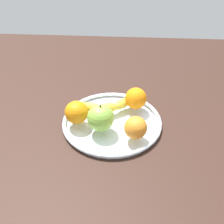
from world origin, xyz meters
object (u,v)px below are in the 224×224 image
object	(u,v)px
fruit_bowl	(112,122)
banana	(108,106)
orange_back_left	(136,128)
orange_center	(76,112)
apple	(101,118)
orange_back_right	(136,98)

from	to	relation	value
fruit_bowl	banana	xyz separation A→B (cm)	(-1.58, 4.97, 2.43)
orange_back_left	fruit_bowl	bearing A→B (deg)	134.73
orange_center	banana	bearing A→B (deg)	36.13
orange_center	apple	bearing A→B (deg)	-19.48
fruit_bowl	orange_center	distance (cm)	11.57
fruit_bowl	orange_center	bearing A→B (deg)	-171.45
orange_back_left	orange_center	distance (cm)	18.53
orange_back_left	orange_center	xyz separation A→B (cm)	(-17.67, 5.59, 0.25)
orange_back_left	orange_back_right	world-z (taller)	orange_back_right
orange_center	orange_back_right	xyz separation A→B (cm)	(17.78, 8.60, -0.07)
orange_back_left	banana	bearing A→B (deg)	125.57
fruit_bowl	banana	bearing A→B (deg)	107.63
orange_center	fruit_bowl	bearing A→B (deg)	8.55
apple	orange_back_left	distance (cm)	10.57
orange_back_left	orange_center	world-z (taller)	orange_center
orange_back_right	banana	bearing A→B (deg)	-166.94
apple	orange_back_right	xyz separation A→B (cm)	(10.25, 11.27, -0.49)
apple	orange_back_right	bearing A→B (deg)	47.71
apple	orange_back_left	xyz separation A→B (cm)	(10.14, -2.92, -0.67)
apple	orange_back_right	distance (cm)	15.24
banana	orange_back_right	distance (cm)	9.23
banana	orange_back_left	xyz separation A→B (cm)	(8.68, -12.14, 1.75)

